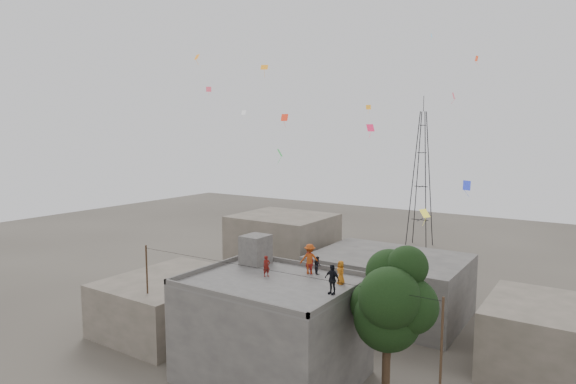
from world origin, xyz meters
name	(u,v)px	position (x,y,z in m)	size (l,w,h in m)	color
ground	(272,377)	(0.00, 0.00, 0.00)	(140.00, 140.00, 0.00)	#3F3A34
main_building	(272,330)	(0.00, 0.00, 3.05)	(10.00, 8.00, 6.10)	#4C4A47
parapet	(272,279)	(0.00, 0.00, 6.25)	(10.00, 8.00, 0.30)	#4C4A47
stair_head_box	(256,250)	(-3.20, 2.60, 7.10)	(1.60, 1.80, 2.00)	#4C4A47
neighbor_west	(171,303)	(-11.00, 2.00, 2.00)	(8.00, 10.00, 4.00)	#5D5649
neighbor_north	(389,285)	(2.00, 14.00, 2.50)	(12.00, 9.00, 5.00)	#4C4A47
neighbor_northwest	(283,250)	(-10.00, 16.00, 3.50)	(9.00, 8.00, 7.00)	#5D5649
neighbor_east	(547,339)	(14.00, 10.00, 2.20)	(7.00, 8.00, 4.40)	#5D5649
tree	(391,301)	(7.37, 0.60, 6.10)	(4.90, 4.60, 9.10)	black
utility_line	(267,326)	(0.50, -1.25, 3.83)	(20.12, 0.62, 7.40)	black
transmission_tower	(421,179)	(-4.00, 40.00, 9.07)	(2.97, 2.97, 20.01)	black
person_red_adult	(309,260)	(1.07, 2.62, 6.96)	(0.63, 0.41, 1.73)	maroon
person_orange_child	(341,272)	(3.72, 1.82, 6.81)	(0.69, 0.45, 1.41)	#BD6515
person_dark_child	(317,265)	(1.50, 2.91, 6.66)	(0.55, 0.43, 1.13)	black
person_dark_adult	(332,279)	(4.15, -0.07, 6.94)	(0.98, 0.41, 1.67)	black
person_orange_adult	(310,259)	(1.08, 2.65, 7.06)	(1.24, 0.71, 1.92)	#A33E12
person_red_child	(267,266)	(-0.84, 0.62, 6.76)	(0.48, 0.32, 1.32)	maroon
kites	(345,118)	(1.53, 6.42, 16.03)	(20.94, 18.43, 12.87)	red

